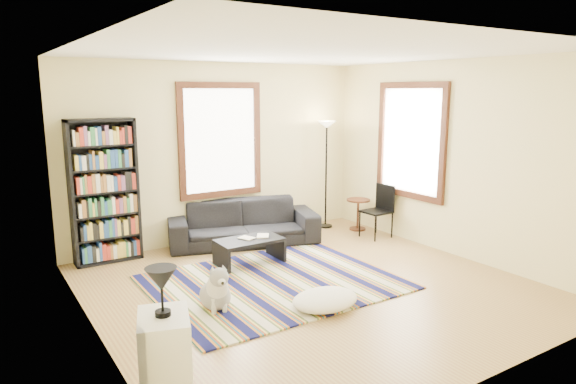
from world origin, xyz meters
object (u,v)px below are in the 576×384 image
floor_cushion (325,300)px  side_table (358,214)px  bookshelf (104,192)px  coffee_table (250,251)px  white_cabinet (165,358)px  sofa (243,223)px  folding_chair (376,212)px  floor_lamp (326,175)px  dog (215,286)px

floor_cushion → side_table: side_table is taller
bookshelf → coffee_table: bearing=-36.5°
side_table → white_cabinet: 5.43m
sofa → folding_chair: 2.18m
floor_lamp → side_table: bearing=-52.1°
floor_cushion → bookshelf: bearing=118.7°
white_cabinet → dog: bearing=70.4°
side_table → folding_chair: 0.54m
coffee_table → white_cabinet: 3.22m
folding_chair → white_cabinet: folding_chair is taller
floor_cushion → dog: (-1.03, 0.64, 0.16)m
floor_lamp → dog: (-3.11, -2.14, -0.67)m
bookshelf → coffee_table: bookshelf is taller
sofa → floor_cushion: size_ratio=2.94×
dog → white_cabinet: bearing=-118.1°
floor_cushion → white_cabinet: white_cabinet is taller
white_cabinet → dog: white_cabinet is taller
floor_lamp → sofa: bearing=-176.6°
coffee_table → side_table: (2.43, 0.57, 0.09)m
coffee_table → floor_cushion: coffee_table is taller
side_table → folding_chair: bearing=-95.6°
coffee_table → dog: dog is taller
coffee_table → dog: size_ratio=1.71×
bookshelf → white_cabinet: bearing=-97.1°
sofa → white_cabinet: white_cabinet is taller
floor_cushion → side_table: 3.36m
dog → floor_cushion: bearing=-22.2°
white_cabinet → sofa: bearing=71.9°
coffee_table → folding_chair: (2.38, 0.06, 0.25)m
folding_chair → dog: folding_chair is taller
folding_chair → white_cabinet: size_ratio=1.23×
sofa → bookshelf: size_ratio=1.15×
bookshelf → floor_cushion: (1.61, -2.94, -0.90)m
bookshelf → white_cabinet: 3.74m
floor_cushion → white_cabinet: size_ratio=1.12×
folding_chair → floor_lamp: bearing=104.8°
bookshelf → folding_chair: size_ratio=2.33×
sofa → floor_lamp: (1.69, 0.10, 0.59)m
coffee_table → side_table: side_table is taller
folding_chair → sofa: bearing=153.8°
coffee_table → side_table: 2.50m
floor_lamp → folding_chair: (0.30, -0.97, -0.50)m
floor_lamp → bookshelf: bearing=177.4°
sofa → folding_chair: size_ratio=2.67×
coffee_table → side_table: size_ratio=1.67×
floor_cushion → folding_chair: size_ratio=0.91×
folding_chair → dog: 3.61m
side_table → floor_lamp: bearing=127.9°
folding_chair → dog: (-3.41, -1.17, -0.17)m
floor_lamp → folding_chair: 1.13m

